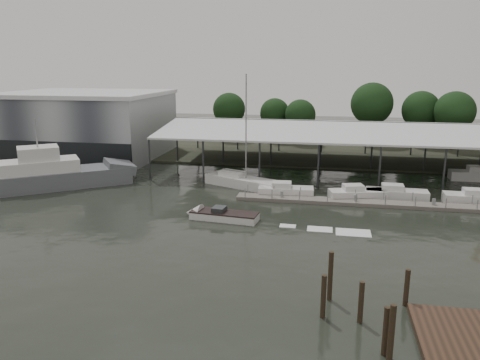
# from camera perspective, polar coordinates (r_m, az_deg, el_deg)

# --- Properties ---
(ground) EXTENTS (200.00, 200.00, 0.00)m
(ground) POSITION_cam_1_polar(r_m,az_deg,el_deg) (44.01, -4.05, -5.68)
(ground) COLOR black
(ground) RESTS_ON ground
(land_strip_far) EXTENTS (140.00, 30.00, 0.30)m
(land_strip_far) POSITION_cam_1_polar(r_m,az_deg,el_deg) (84.04, 3.23, 3.86)
(land_strip_far) COLOR #3B3F2F
(land_strip_far) RESTS_ON ground
(land_strip_west) EXTENTS (20.00, 40.00, 0.30)m
(land_strip_west) POSITION_cam_1_polar(r_m,az_deg,el_deg) (87.73, -24.85, 3.01)
(land_strip_west) COLOR #3B3F2F
(land_strip_west) RESTS_ON ground
(storage_warehouse) EXTENTS (24.50, 20.50, 10.50)m
(storage_warehouse) POSITION_cam_1_polar(r_m,az_deg,el_deg) (80.56, -18.22, 6.48)
(storage_warehouse) COLOR #9DA4A8
(storage_warehouse) RESTS_ON ground
(covered_boat_shed) EXTENTS (58.24, 24.00, 6.96)m
(covered_boat_shed) POSITION_cam_1_polar(r_m,az_deg,el_deg) (68.89, 15.95, 6.20)
(covered_boat_shed) COLOR silver
(covered_boat_shed) RESTS_ON ground
(trawler_dock) EXTENTS (3.00, 18.00, 0.50)m
(trawler_dock) POSITION_cam_1_polar(r_m,az_deg,el_deg) (69.22, -25.65, 0.44)
(trawler_dock) COLOR slate
(trawler_dock) RESTS_ON ground
(floating_dock) EXTENTS (28.00, 2.00, 1.40)m
(floating_dock) POSITION_cam_1_polar(r_m,az_deg,el_deg) (52.30, 14.98, -2.71)
(floating_dock) COLOR slate
(floating_dock) RESTS_ON ground
(grey_trawler) EXTENTS (18.57, 15.47, 8.84)m
(grey_trawler) POSITION_cam_1_polar(r_m,az_deg,el_deg) (61.61, -21.96, 0.56)
(grey_trawler) COLOR slate
(grey_trawler) RESTS_ON ground
(white_sailboat) EXTENTS (10.11, 6.45, 13.89)m
(white_sailboat) POSITION_cam_1_polar(r_m,az_deg,el_deg) (57.81, 0.17, -0.18)
(white_sailboat) COLOR silver
(white_sailboat) RESTS_ON ground
(speedboat_underway) EXTENTS (18.29, 4.13, 2.00)m
(speedboat_underway) POSITION_cam_1_polar(r_m,az_deg,el_deg) (45.87, -2.66, -4.32)
(speedboat_underway) COLOR silver
(speedboat_underway) RESTS_ON ground
(moored_cruiser_0) EXTENTS (6.36, 2.58, 1.70)m
(moored_cruiser_0) POSITION_cam_1_polar(r_m,az_deg,el_deg) (53.99, 5.55, -1.32)
(moored_cruiser_0) COLOR silver
(moored_cruiser_0) RESTS_ON ground
(moored_cruiser_1) EXTENTS (6.63, 3.72, 1.70)m
(moored_cruiser_1) POSITION_cam_1_polar(r_m,az_deg,el_deg) (54.10, 14.04, -1.65)
(moored_cruiser_1) COLOR silver
(moored_cruiser_1) RESTS_ON ground
(moored_cruiser_2) EXTENTS (6.81, 2.44, 1.70)m
(moored_cruiser_2) POSITION_cam_1_polar(r_m,az_deg,el_deg) (55.51, 18.49, -1.56)
(moored_cruiser_2) COLOR silver
(moored_cruiser_2) RESTS_ON ground
(moored_cruiser_3) EXTENTS (7.59, 2.41, 1.70)m
(moored_cruiser_3) POSITION_cam_1_polar(r_m,az_deg,el_deg) (56.91, 27.20, -2.03)
(moored_cruiser_3) COLOR silver
(moored_cruiser_3) RESTS_ON ground
(mooring_pilings) EXTENTS (5.40, 6.46, 3.89)m
(mooring_pilings) POSITION_cam_1_polar(r_m,az_deg,el_deg) (28.77, 14.85, -14.79)
(mooring_pilings) COLOR #382B1C
(mooring_pilings) RESTS_ON ground
(horizon_tree_line) EXTENTS (68.96, 10.96, 11.58)m
(horizon_tree_line) POSITION_cam_1_polar(r_m,az_deg,el_deg) (89.88, 18.38, 7.91)
(horizon_tree_line) COLOR #302015
(horizon_tree_line) RESTS_ON ground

